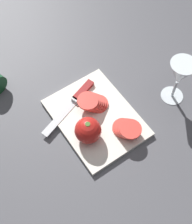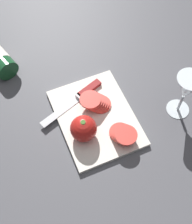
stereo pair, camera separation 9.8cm
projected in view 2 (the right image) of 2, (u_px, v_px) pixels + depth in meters
name	position (u px, v px, depth m)	size (l,w,h in m)	color
ground_plane	(96.00, 127.00, 1.00)	(3.00, 3.00, 0.00)	#4C4C51
cutting_board	(96.00, 118.00, 1.01)	(0.31, 0.24, 0.02)	silver
wine_glass	(187.00, 89.00, 0.93)	(0.08, 0.08, 0.17)	silver
whole_tomato	(84.00, 129.00, 0.94)	(0.08, 0.08, 0.08)	red
knife	(83.00, 94.00, 1.04)	(0.10, 0.24, 0.01)	silver
tomato_slice_stack_near	(96.00, 102.00, 1.01)	(0.08, 0.10, 0.04)	#D63D33
tomato_slice_stack_far	(123.00, 134.00, 0.96)	(0.10, 0.07, 0.04)	#D63D33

